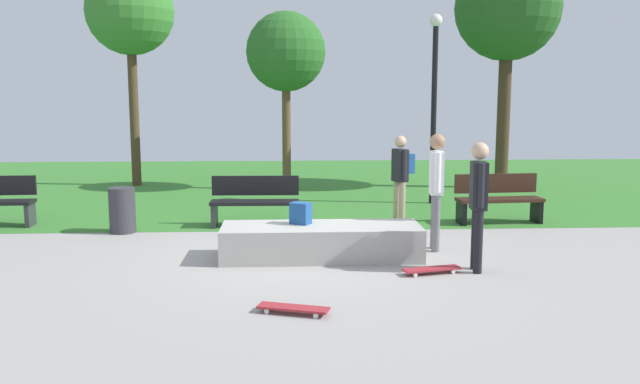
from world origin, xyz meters
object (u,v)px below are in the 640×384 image
Objects in this scene: park_bench_by_oak at (255,200)px; trash_bin at (122,210)px; park_bench_far_left at (498,197)px; tree_leaning_ash at (130,13)px; tree_young_birch at (508,10)px; backpack_on_ledge at (301,213)px; pedestrian_with_backpack at (401,171)px; concrete_ledge at (321,242)px; skater_watching at (436,182)px; lamp_post at (434,90)px; skater_performing_trick at (478,196)px; tree_tall_oak at (286,53)px; skateboard_spare at (293,308)px; skateboard_by_ledge at (432,269)px.

park_bench_by_oak is 2.03× the size of trash_bin.
tree_leaning_ash is (-7.94, 5.54, 3.98)m from park_bench_far_left.
backpack_on_ledge is at bearing -127.32° from tree_young_birch.
pedestrian_with_backpack is (1.91, 2.38, 0.34)m from backpack_on_ledge.
park_bench_far_left is (3.46, 2.51, 0.24)m from concrete_ledge.
skater_watching is at bearing -128.49° from park_bench_far_left.
concrete_ledge is 1.78× the size of pedestrian_with_backpack.
backpack_on_ledge is 0.08× the size of lamp_post.
tree_young_birch is at bearing -5.54° from tree_leaning_ash.
skater_performing_trick is at bearing -96.38° from lamp_post.
lamp_post is at bearing 83.62° from skater_performing_trick.
tree_young_birch is (5.33, 6.99, 3.83)m from backpack_on_ledge.
backpack_on_ledge is 0.06× the size of tree_leaning_ash.
skater_performing_trick reaches higher than concrete_ledge.
park_bench_far_left is 6.72m from tree_tall_oak.
skateboard_spare is 0.20× the size of lamp_post.
tree_young_birch reaches higher than tree_tall_oak.
park_bench_far_left is at bearing 1.00° from park_bench_by_oak.
skateboard_spare is 0.51× the size of park_bench_by_oak.
tree_young_birch is at bearing 37.52° from park_bench_by_oak.
backpack_on_ledge is 0.18× the size of skater_watching.
park_bench_by_oak is 2.75m from pedestrian_with_backpack.
tree_tall_oak reaches higher than concrete_ledge.
park_bench_far_left is 6.31m from tree_young_birch.
tree_leaning_ash is at bearing 145.08° from park_bench_far_left.
skater_watching is 4.70m from lamp_post.
tree_leaning_ash is (-6.56, 8.89, 3.42)m from skater_performing_trick.
skateboard_by_ledge is at bearing -104.33° from skater_watching.
skater_watching is 0.44× the size of lamp_post.
skateboard_by_ledge is at bearing -102.43° from lamp_post.
tree_leaning_ash is at bearing 100.32° from trash_bin.
tree_young_birch is (5.03, 7.13, 4.23)m from concrete_ledge.
pedestrian_with_backpack is (-0.17, 2.10, -0.08)m from skater_watching.
skateboard_by_ledge is at bearing -169.92° from skater_performing_trick.
concrete_ledge is at bearing -85.97° from tree_tall_oak.
backpack_on_ledge is 9.73m from tree_leaning_ash.
park_bench_far_left is at bearing -49.16° from tree_tall_oak.
skateboard_by_ledge is (-0.64, -0.11, -0.97)m from skater_performing_trick.
tree_young_birch is at bearing -97.50° from backpack_on_ledge.
tree_young_birch is at bearing 54.77° from concrete_ledge.
tree_leaning_ash is 8.94m from pedestrian_with_backpack.
park_bench_by_oak is 0.28× the size of tree_young_birch.
skater_watching is 0.31× the size of tree_young_birch.
concrete_ledge is 10.13m from tree_leaning_ash.
skater_watching is 2.27× the size of trash_bin.
park_bench_by_oak is at bearing 144.90° from skater_watching.
tree_leaning_ash reaches higher than lamp_post.
skater_watching is at bearing -101.84° from lamp_post.
skater_performing_trick reaches higher than skateboard_by_ledge.
skater_watching is 10.45m from tree_leaning_ash.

